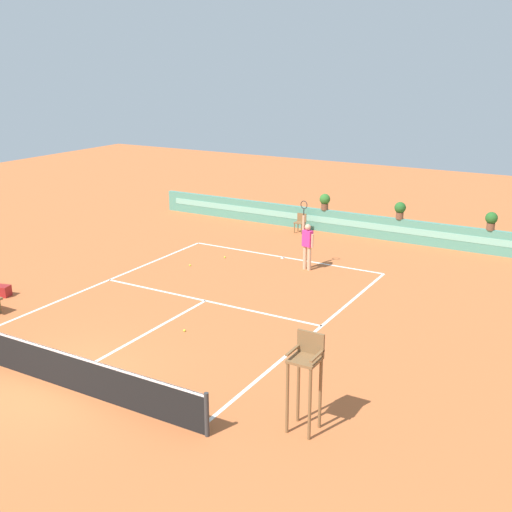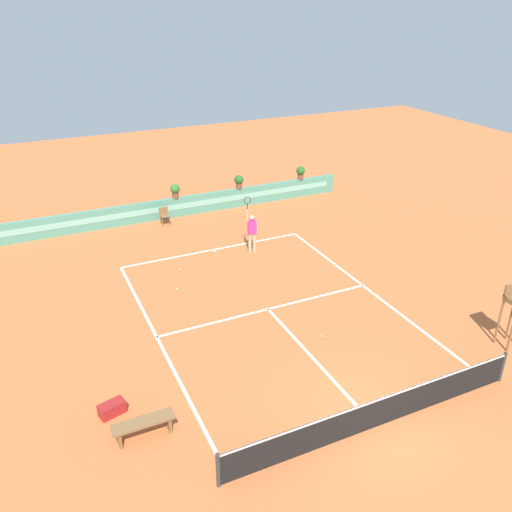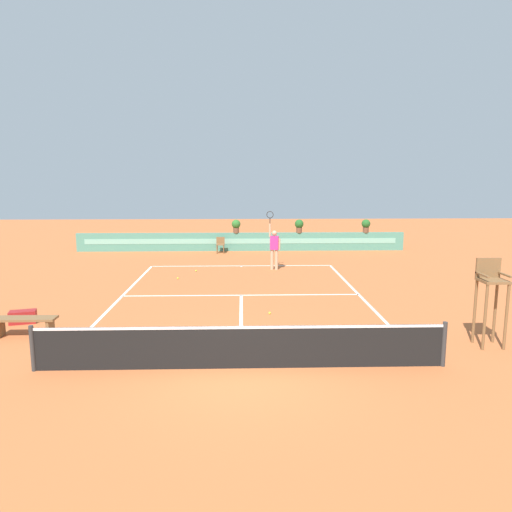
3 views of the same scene
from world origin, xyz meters
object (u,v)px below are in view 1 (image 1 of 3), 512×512
object	(u,v)px
tennis_ball_near_baseline	(190,265)
gear_bag	(0,291)
potted_plant_right	(400,209)
tennis_player	(307,242)
umpire_chair	(306,371)
tennis_ball_by_sideline	(225,257)
ball_kid_chair	(300,222)
potted_plant_centre	(325,201)
potted_plant_far_right	(491,220)
tennis_ball_mid_court	(184,330)

from	to	relation	value
tennis_ball_near_baseline	gear_bag	bearing A→B (deg)	-122.12
potted_plant_right	tennis_player	bearing A→B (deg)	-107.72
umpire_chair	potted_plant_right	distance (m)	15.39
gear_bag	tennis_ball_by_sideline	distance (m)	8.36
ball_kid_chair	potted_plant_centre	distance (m)	1.45
gear_bag	tennis_ball_near_baseline	bearing A→B (deg)	57.88
umpire_chair	tennis_player	bearing A→B (deg)	115.30
tennis_player	tennis_ball_near_baseline	distance (m)	4.52
umpire_chair	potted_plant_right	xyz separation A→B (m)	(-2.84, 15.13, 0.07)
gear_bag	tennis_player	xyz separation A→B (m)	(7.60, 7.55, 0.87)
potted_plant_far_right	umpire_chair	bearing A→B (deg)	-93.27
gear_bag	tennis_ball_near_baseline	distance (m)	6.76
tennis_ball_near_baseline	tennis_ball_mid_court	distance (m)	6.09
tennis_player	tennis_ball_by_sideline	size ratio (longest dim) A/B	38.01
potted_plant_centre	potted_plant_right	distance (m)	3.47
ball_kid_chair	tennis_player	xyz separation A→B (m)	(2.57, -4.71, 0.57)
tennis_ball_mid_court	potted_plant_right	bearing A→B (deg)	79.29
gear_bag	tennis_player	size ratio (longest dim) A/B	0.27
gear_bag	potted_plant_right	distance (m)	16.05
umpire_chair	potted_plant_centre	bearing A→B (deg)	112.66
umpire_chair	potted_plant_right	size ratio (longest dim) A/B	2.96
potted_plant_far_right	potted_plant_centre	bearing A→B (deg)	180.00
potted_plant_right	potted_plant_far_right	size ratio (longest dim) A/B	1.00
tennis_ball_by_sideline	umpire_chair	bearing A→B (deg)	-49.54
tennis_ball_near_baseline	potted_plant_right	bearing A→B (deg)	51.69
potted_plant_centre	ball_kid_chair	bearing A→B (deg)	-138.87
gear_bag	potted_plant_right	bearing A→B (deg)	54.30
tennis_ball_mid_court	potted_plant_right	size ratio (longest dim) A/B	0.09
tennis_ball_mid_court	potted_plant_centre	distance (m)	12.44
ball_kid_chair	tennis_ball_near_baseline	size ratio (longest dim) A/B	12.50
tennis_ball_near_baseline	tennis_ball_mid_court	size ratio (longest dim) A/B	1.00
tennis_ball_mid_court	tennis_ball_by_sideline	world-z (taller)	same
umpire_chair	gear_bag	size ratio (longest dim) A/B	3.06
tennis_player	potted_plant_far_right	size ratio (longest dim) A/B	3.57
umpire_chair	potted_plant_centre	xyz separation A→B (m)	(-6.31, 15.13, 0.07)
tennis_ball_mid_court	potted_plant_right	world-z (taller)	potted_plant_right
tennis_ball_near_baseline	potted_plant_centre	bearing A→B (deg)	72.66
umpire_chair	ball_kid_chair	bearing A→B (deg)	116.42
ball_kid_chair	tennis_player	distance (m)	5.39
tennis_ball_mid_court	gear_bag	bearing A→B (deg)	-174.45
gear_bag	tennis_ball_by_sideline	bearing A→B (deg)	59.99
tennis_player	tennis_ball_by_sideline	bearing A→B (deg)	-174.75
tennis_ball_by_sideline	potted_plant_far_right	size ratio (longest dim) A/B	0.09
tennis_ball_mid_court	potted_plant_far_right	world-z (taller)	potted_plant_far_right
tennis_ball_by_sideline	potted_plant_right	distance (m)	7.84
tennis_player	potted_plant_centre	xyz separation A→B (m)	(-1.73, 5.44, 0.36)
ball_kid_chair	potted_plant_centre	bearing A→B (deg)	41.13
gear_bag	tennis_ball_by_sideline	xyz separation A→B (m)	(4.18, 7.24, -0.15)
tennis_player	tennis_ball_near_baseline	xyz separation A→B (m)	(-4.00, -1.83, -1.02)
umpire_chair	tennis_ball_mid_court	xyz separation A→B (m)	(-5.17, 2.82, -1.31)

